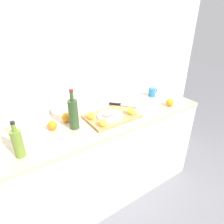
{
  "coord_description": "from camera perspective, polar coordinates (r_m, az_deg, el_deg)",
  "views": [
    {
      "loc": [
        -0.7,
        -1.29,
        1.72
      ],
      "look_at": [
        0.13,
        -0.06,
        0.95
      ],
      "focal_mm": 31.54,
      "sensor_mm": 36.0,
      "label": 1
    }
  ],
  "objects": [
    {
      "name": "coffee_mug_0",
      "position": [
        2.14,
        11.54,
        5.68
      ],
      "size": [
        0.11,
        0.07,
        0.09
      ],
      "color": "#2672B2",
      "rests_on": "kitchen_counter"
    },
    {
      "name": "lemon_2",
      "position": [
        1.62,
        -6.18,
        -1.09
      ],
      "size": [
        0.06,
        0.06,
        0.06
      ],
      "primitive_type": "sphere",
      "color": "yellow",
      "rests_on": "cutting_board"
    },
    {
      "name": "olive_oil_bottle",
      "position": [
        1.35,
        -25.67,
        -8.06
      ],
      "size": [
        0.06,
        0.06,
        0.25
      ],
      "color": "olive",
      "rests_on": "kitchen_counter"
    },
    {
      "name": "ground_plane",
      "position": [
        2.26,
        -3.8,
        -22.12
      ],
      "size": [
        12.0,
        12.0,
        0.0
      ],
      "primitive_type": "plane",
      "color": "slate"
    },
    {
      "name": "chef_knife",
      "position": [
        1.86,
        2.47,
        2.19
      ],
      "size": [
        0.22,
        0.23,
        0.02
      ],
      "rotation": [
        0.0,
        0.0,
        -0.79
      ],
      "color": "silver",
      "rests_on": "cutting_board"
    },
    {
      "name": "orange_1",
      "position": [
        1.96,
        16.42,
        2.66
      ],
      "size": [
        0.07,
        0.07,
        0.07
      ],
      "primitive_type": "sphere",
      "color": "orange",
      "rests_on": "kitchen_counter"
    },
    {
      "name": "lemon_0",
      "position": [
        1.69,
        5.57,
        0.19
      ],
      "size": [
        0.06,
        0.06,
        0.06
      ],
      "primitive_type": "sphere",
      "color": "yellow",
      "rests_on": "cutting_board"
    },
    {
      "name": "kitchen_counter",
      "position": [
        1.94,
        -4.22,
        -13.46
      ],
      "size": [
        2.0,
        0.6,
        0.9
      ],
      "color": "white",
      "rests_on": "ground_plane"
    },
    {
      "name": "lemon_1",
      "position": [
        1.52,
        -2.71,
        -3.17
      ],
      "size": [
        0.06,
        0.06,
        0.06
      ],
      "primitive_type": "sphere",
      "color": "yellow",
      "rests_on": "cutting_board"
    },
    {
      "name": "wine_bottle",
      "position": [
        1.51,
        -11.13,
        -0.47
      ],
      "size": [
        0.07,
        0.07,
        0.32
      ],
      "color": "#2D4723",
      "rests_on": "kitchen_counter"
    },
    {
      "name": "fish_fillet",
      "position": [
        1.64,
        -0.53,
        -0.37
      ],
      "size": [
        0.16,
        0.07,
        0.04
      ],
      "primitive_type": "ellipsoid",
      "color": "tan",
      "rests_on": "white_plate"
    },
    {
      "name": "coffee_mug_1",
      "position": [
        1.63,
        -26.43,
        -4.19
      ],
      "size": [
        0.12,
        0.08,
        0.09
      ],
      "color": "white",
      "rests_on": "kitchen_counter"
    },
    {
      "name": "back_wall",
      "position": [
        1.82,
        -10.36,
        12.07
      ],
      "size": [
        3.2,
        0.05,
        2.5
      ],
      "primitive_type": "cube",
      "color": "white",
      "rests_on": "ground_plane"
    },
    {
      "name": "cutting_board",
      "position": [
        1.69,
        0.0,
        -1.2
      ],
      "size": [
        0.44,
        0.3,
        0.02
      ],
      "primitive_type": "cube",
      "color": "tan",
      "rests_on": "kitchen_counter"
    },
    {
      "name": "orange_2",
      "position": [
        1.65,
        -13.02,
        -1.53
      ],
      "size": [
        0.08,
        0.08,
        0.08
      ],
      "primitive_type": "sphere",
      "color": "orange",
      "rests_on": "kitchen_counter"
    },
    {
      "name": "white_plate",
      "position": [
        1.66,
        -0.52,
        -1.15
      ],
      "size": [
        0.22,
        0.22,
        0.01
      ],
      "primitive_type": "cylinder",
      "color": "white",
      "rests_on": "cutting_board"
    },
    {
      "name": "orange_0",
      "position": [
        1.58,
        -16.95,
        -3.72
      ],
      "size": [
        0.07,
        0.07,
        0.07
      ],
      "primitive_type": "sphere",
      "color": "orange",
      "rests_on": "kitchen_counter"
    }
  ]
}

